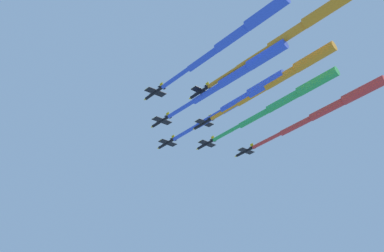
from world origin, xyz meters
name	(u,v)px	position (x,y,z in m)	size (l,w,h in m)	color
jet_lead	(239,101)	(-21.73, 1.14, 150.05)	(63.13, 14.23, 4.15)	black
jet_port_inner	(237,74)	(-29.40, 14.64, 148.55)	(62.16, 13.69, 4.24)	black
jet_starboard_inner	(286,100)	(-35.52, -9.56, 151.18)	(66.35, 14.91, 4.15)	black
jet_port_mid	(283,76)	(-41.17, 3.95, 149.19)	(62.30, 14.38, 4.25)	black
jet_starboard_mid	(235,36)	(-37.72, 29.41, 148.47)	(62.24, 15.10, 4.26)	black
jet_port_outer	(330,108)	(-47.42, -20.71, 148.96)	(66.66, 14.90, 4.21)	black
jet_starboard_outer	(290,34)	(-51.19, 18.11, 150.76)	(64.93, 14.85, 4.17)	black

